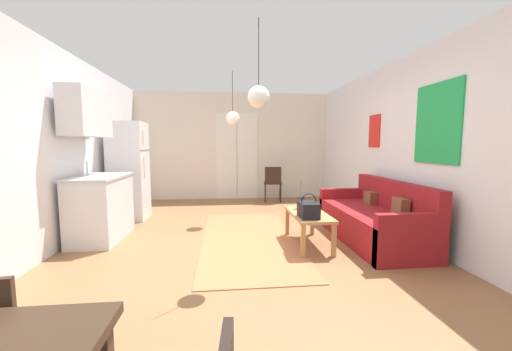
# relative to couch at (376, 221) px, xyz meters

# --- Properties ---
(ground_plane) EXTENTS (5.28, 8.21, 0.10)m
(ground_plane) POSITION_rel_couch_xyz_m (-1.88, -0.27, -0.33)
(ground_plane) COLOR #8E603D
(wall_back) EXTENTS (4.88, 0.13, 2.61)m
(wall_back) POSITION_rel_couch_xyz_m (-1.88, 3.58, 1.02)
(wall_back) COLOR silver
(wall_back) RESTS_ON ground_plane
(wall_right) EXTENTS (0.12, 7.81, 2.61)m
(wall_right) POSITION_rel_couch_xyz_m (0.51, -0.27, 1.03)
(wall_right) COLOR silver
(wall_right) RESTS_ON ground_plane
(wall_left) EXTENTS (0.12, 7.81, 2.61)m
(wall_left) POSITION_rel_couch_xyz_m (-4.27, -0.27, 1.03)
(wall_left) COLOR silver
(wall_left) RESTS_ON ground_plane
(area_rug) EXTENTS (1.30, 2.97, 0.01)m
(area_rug) POSITION_rel_couch_xyz_m (-1.78, 0.23, -0.27)
(area_rug) COLOR #B26B42
(area_rug) RESTS_ON ground_plane
(couch) EXTENTS (0.83, 1.96, 0.85)m
(couch) POSITION_rel_couch_xyz_m (0.00, 0.00, 0.00)
(couch) COLOR maroon
(couch) RESTS_ON ground_plane
(coffee_table) EXTENTS (0.46, 0.98, 0.44)m
(coffee_table) POSITION_rel_couch_xyz_m (-1.00, -0.09, 0.10)
(coffee_table) COLOR #B27F4C
(coffee_table) RESTS_ON ground_plane
(bamboo_vase) EXTENTS (0.11, 0.11, 0.39)m
(bamboo_vase) POSITION_rel_couch_xyz_m (-1.04, 0.18, 0.25)
(bamboo_vase) COLOR #2D2D33
(bamboo_vase) RESTS_ON coffee_table
(handbag) EXTENTS (0.22, 0.30, 0.31)m
(handbag) POSITION_rel_couch_xyz_m (-1.08, -0.35, 0.26)
(handbag) COLOR black
(handbag) RESTS_ON coffee_table
(refrigerator) EXTENTS (0.62, 0.64, 1.75)m
(refrigerator) POSITION_rel_couch_xyz_m (-3.83, 1.67, 0.60)
(refrigerator) COLOR white
(refrigerator) RESTS_ON ground_plane
(kitchen_counter) EXTENTS (0.60, 1.13, 2.10)m
(kitchen_counter) POSITION_rel_couch_xyz_m (-3.91, 0.50, 0.53)
(kitchen_counter) COLOR silver
(kitchen_counter) RESTS_ON ground_plane
(accent_chair) EXTENTS (0.47, 0.46, 0.84)m
(accent_chair) POSITION_rel_couch_xyz_m (-0.98, 2.98, 0.21)
(accent_chair) COLOR black
(accent_chair) RESTS_ON ground_plane
(pendant_lamp_near) EXTENTS (0.23, 0.23, 0.89)m
(pendant_lamp_near) POSITION_rel_couch_xyz_m (-1.76, -0.82, 1.56)
(pendant_lamp_near) COLOR black
(pendant_lamp_far) EXTENTS (0.25, 0.25, 0.93)m
(pendant_lamp_far) POSITION_rel_couch_xyz_m (-1.96, 1.40, 1.53)
(pendant_lamp_far) COLOR black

